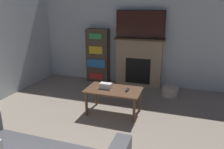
{
  "coord_description": "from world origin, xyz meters",
  "views": [
    {
      "loc": [
        1.22,
        -0.59,
        1.93
      ],
      "look_at": [
        0.05,
        2.9,
        0.78
      ],
      "focal_mm": 35.0,
      "sensor_mm": 36.0,
      "label": 1
    }
  ],
  "objects_px": {
    "tv": "(140,24)",
    "coffee_table": "(114,93)",
    "bookshelf": "(98,56)",
    "storage_basket": "(170,91)",
    "fireplace": "(139,62)"
  },
  "relations": [
    {
      "from": "coffee_table",
      "to": "fireplace",
      "type": "bearing_deg",
      "value": 85.95
    },
    {
      "from": "bookshelf",
      "to": "fireplace",
      "type": "bearing_deg",
      "value": 1.2
    },
    {
      "from": "fireplace",
      "to": "bookshelf",
      "type": "bearing_deg",
      "value": -178.8
    },
    {
      "from": "tv",
      "to": "storage_basket",
      "type": "xyz_separation_m",
      "value": [
        0.83,
        -0.45,
        -1.42
      ]
    },
    {
      "from": "coffee_table",
      "to": "bookshelf",
      "type": "relative_size",
      "value": 0.73
    },
    {
      "from": "tv",
      "to": "storage_basket",
      "type": "relative_size",
      "value": 3.26
    },
    {
      "from": "tv",
      "to": "coffee_table",
      "type": "bearing_deg",
      "value": -94.1
    },
    {
      "from": "tv",
      "to": "coffee_table",
      "type": "relative_size",
      "value": 1.16
    },
    {
      "from": "fireplace",
      "to": "tv",
      "type": "xyz_separation_m",
      "value": [
        0.0,
        -0.02,
        0.92
      ]
    },
    {
      "from": "coffee_table",
      "to": "tv",
      "type": "bearing_deg",
      "value": 85.9
    },
    {
      "from": "fireplace",
      "to": "storage_basket",
      "type": "xyz_separation_m",
      "value": [
        0.83,
        -0.47,
        -0.5
      ]
    },
    {
      "from": "tv",
      "to": "fireplace",
      "type": "bearing_deg",
      "value": 90.0
    },
    {
      "from": "fireplace",
      "to": "bookshelf",
      "type": "height_order",
      "value": "bookshelf"
    },
    {
      "from": "bookshelf",
      "to": "storage_basket",
      "type": "xyz_separation_m",
      "value": [
        1.92,
        -0.45,
        -0.59
      ]
    },
    {
      "from": "storage_basket",
      "to": "fireplace",
      "type": "bearing_deg",
      "value": 150.35
    }
  ]
}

